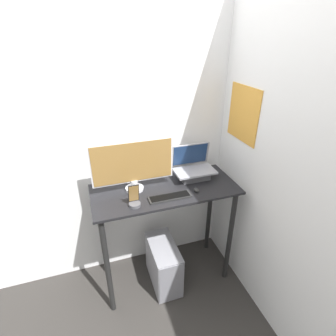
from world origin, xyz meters
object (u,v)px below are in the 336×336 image
(laptop, at_px, (194,170))
(mouse, at_px, (196,190))
(keyboard, at_px, (170,197))
(computer_tower, at_px, (163,264))
(monitor, at_px, (133,165))
(cell_phone, at_px, (134,200))

(laptop, xyz_separation_m, mouse, (-0.07, -0.21, -0.06))
(laptop, relative_size, keyboard, 1.04)
(mouse, height_order, computer_tower, mouse)
(mouse, xyz_separation_m, computer_tower, (-0.26, 0.05, -0.77))
(keyboard, xyz_separation_m, mouse, (0.23, 0.02, 0.00))
(computer_tower, bearing_deg, mouse, -11.37)
(laptop, relative_size, monitor, 0.54)
(monitor, distance_m, keyboard, 0.37)
(mouse, bearing_deg, monitor, 158.17)
(monitor, xyz_separation_m, computer_tower, (0.19, -0.13, -0.98))
(monitor, bearing_deg, computer_tower, -33.74)
(laptop, relative_size, cell_phone, 1.96)
(keyboard, bearing_deg, laptop, 38.65)
(keyboard, relative_size, computer_tower, 0.71)
(cell_phone, relative_size, computer_tower, 0.38)
(mouse, relative_size, computer_tower, 0.12)
(laptop, height_order, computer_tower, laptop)
(monitor, relative_size, cell_phone, 3.63)
(monitor, height_order, cell_phone, monitor)
(computer_tower, bearing_deg, keyboard, -65.17)
(computer_tower, bearing_deg, laptop, 26.17)
(cell_phone, bearing_deg, mouse, 3.70)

